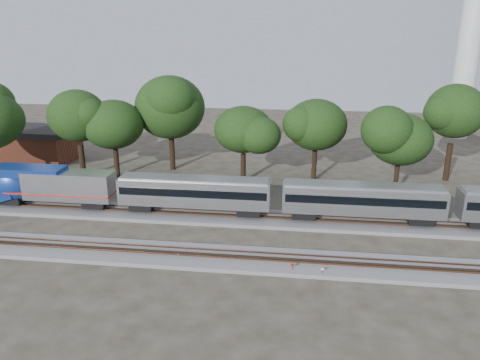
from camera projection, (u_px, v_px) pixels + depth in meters
The scene contains 15 objects.
ground at pixel (229, 242), 48.74m from camera, with size 160.00×160.00×0.00m, color #383328.
track_far at pixel (237, 217), 54.32m from camera, with size 160.00×5.00×0.73m.
track_near at pixel (223, 258), 44.91m from camera, with size 160.00×5.00×0.73m.
train at pixel (364, 199), 51.64m from camera, with size 91.33×3.15×4.64m.
switch_stand_red at pixel (292, 267), 42.32m from camera, with size 0.33×0.06×1.05m.
switch_stand_white at pixel (322, 271), 41.79m from camera, with size 0.29×0.09×0.93m.
switch_lever at pixel (271, 267), 43.33m from camera, with size 0.50×0.30×0.30m, color #512D19.
brick_building at pixel (40, 144), 77.09m from camera, with size 11.86×8.84×5.40m.
tree_1 at pixel (77, 116), 66.48m from camera, with size 9.30×9.30×13.11m.
tree_2 at pixel (113, 125), 67.11m from camera, with size 7.99×7.99×11.26m.
tree_3 at pixel (170, 107), 69.94m from camera, with size 9.86×9.86×13.90m.
tree_4 at pixel (243, 130), 64.95m from camera, with size 7.77×7.77×10.95m.
tree_5 at pixel (316, 125), 65.14m from camera, with size 8.36×8.36×11.78m.
tree_6 at pixel (400, 139), 60.14m from camera, with size 7.60×7.60×10.71m.
tree_7 at pixel (455, 111), 64.75m from camera, with size 10.25×10.25×14.45m.
Camera 1 is at (6.75, -43.66, 21.60)m, focal length 35.00 mm.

